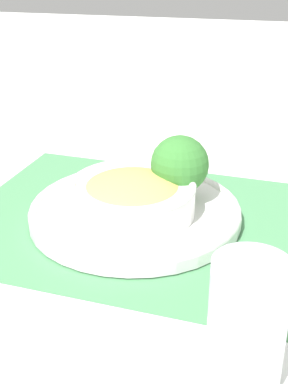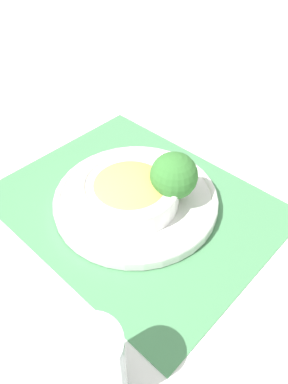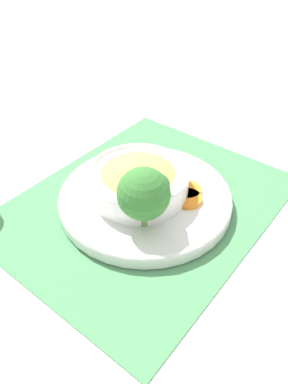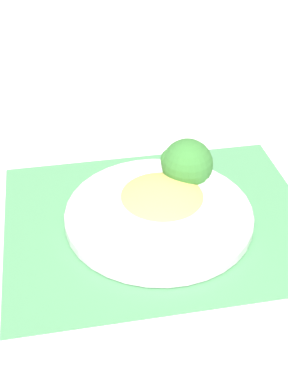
{
  "view_description": "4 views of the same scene",
  "coord_description": "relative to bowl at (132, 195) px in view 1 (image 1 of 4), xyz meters",
  "views": [
    {
      "loc": [
        0.17,
        -0.63,
        0.36
      ],
      "look_at": [
        0.01,
        -0.01,
        0.05
      ],
      "focal_mm": 50.0,
      "sensor_mm": 36.0,
      "label": 1
    },
    {
      "loc": [
        0.31,
        -0.36,
        0.48
      ],
      "look_at": [
        0.01,
        0.01,
        0.04
      ],
      "focal_mm": 35.0,
      "sensor_mm": 36.0,
      "label": 2
    },
    {
      "loc": [
        0.4,
        0.27,
        0.42
      ],
      "look_at": [
        0.02,
        0.01,
        0.04
      ],
      "focal_mm": 35.0,
      "sensor_mm": 36.0,
      "label": 3
    },
    {
      "loc": [
        -0.18,
        -0.62,
        0.53
      ],
      "look_at": [
        -0.02,
        0.02,
        0.05
      ],
      "focal_mm": 50.0,
      "sensor_mm": 36.0,
      "label": 4
    }
  ],
  "objects": [
    {
      "name": "ground_plane",
      "position": [
        0.0,
        0.01,
        -0.05
      ],
      "size": [
        4.0,
        4.0,
        0.0
      ],
      "primitive_type": "plane",
      "color": "white"
    },
    {
      "name": "placemat",
      "position": [
        0.0,
        0.01,
        -0.04
      ],
      "size": [
        0.5,
        0.41,
        0.0
      ],
      "color": "#4C8C59",
      "rests_on": "ground_plane"
    },
    {
      "name": "plate",
      "position": [
        0.0,
        0.01,
        -0.03
      ],
      "size": [
        0.29,
        0.29,
        0.02
      ],
      "color": "white",
      "rests_on": "placemat"
    },
    {
      "name": "bowl",
      "position": [
        0.0,
        0.0,
        0.0
      ],
      "size": [
        0.17,
        0.17,
        0.05
      ],
      "color": "white",
      "rests_on": "plate"
    },
    {
      "name": "broccoli_floret",
      "position": [
        0.05,
        0.05,
        0.03
      ],
      "size": [
        0.08,
        0.08,
        0.1
      ],
      "color": "#759E51",
      "rests_on": "plate"
    },
    {
      "name": "carrot_slice_near",
      "position": [
        -0.03,
        0.08,
        -0.02
      ],
      "size": [
        0.05,
        0.05,
        0.01
      ],
      "color": "orange",
      "rests_on": "plate"
    },
    {
      "name": "carrot_slice_middle",
      "position": [
        -0.05,
        0.07,
        -0.02
      ],
      "size": [
        0.05,
        0.05,
        0.01
      ],
      "color": "orange",
      "rests_on": "plate"
    },
    {
      "name": "water_glass",
      "position": [
        0.17,
        -0.25,
        0.01
      ],
      "size": [
        0.07,
        0.07,
        0.12
      ],
      "color": "silver",
      "rests_on": "ground_plane"
    }
  ]
}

